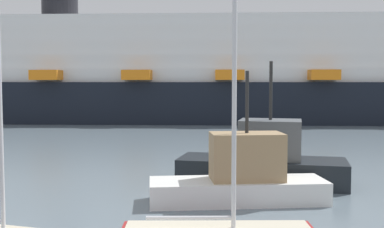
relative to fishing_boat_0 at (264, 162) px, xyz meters
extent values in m
cylinder|color=silver|center=(-8.28, -10.00, 2.94)|extent=(0.12, 0.12, 6.93)
cylinder|color=silver|center=(-1.58, -9.28, 4.49)|extent=(0.14, 0.14, 9.91)
cylinder|color=silver|center=(-2.87, -9.39, -0.11)|extent=(2.59, 0.33, 0.11)
cube|color=black|center=(-0.12, 0.02, -0.48)|extent=(8.39, 3.91, 1.24)
cube|color=#4C5156|center=(0.28, -0.04, 1.10)|extent=(3.20, 2.52, 1.91)
cylinder|color=#262626|center=(0.28, -0.04, 3.47)|extent=(0.16, 0.16, 2.83)
cube|color=white|center=(-1.35, -3.66, -0.63)|extent=(7.55, 3.39, 0.94)
cube|color=#A3845B|center=(-1.00, -3.60, 0.82)|extent=(3.19, 2.15, 1.95)
cylinder|color=#262626|center=(-1.00, -3.60, 3.07)|extent=(0.15, 0.15, 2.55)
cube|color=black|center=(-7.14, 36.97, 1.39)|extent=(90.63, 15.43, 4.97)
cube|color=white|center=(-7.14, 36.97, 4.68)|extent=(83.37, 13.69, 1.63)
cube|color=white|center=(-7.14, 36.97, 6.31)|extent=(78.36, 12.87, 1.63)
cube|color=white|center=(-7.14, 36.97, 7.93)|extent=(73.36, 12.04, 1.63)
cube|color=white|center=(-7.14, 36.97, 9.56)|extent=(68.36, 11.22, 1.63)
cube|color=white|center=(-7.14, 36.97, 11.18)|extent=(63.36, 10.40, 1.63)
cube|color=orange|center=(-22.73, 29.91, 4.68)|extent=(3.33, 2.63, 1.14)
cube|color=orange|center=(-12.20, 30.24, 4.68)|extent=(3.33, 2.63, 1.14)
cube|color=orange|center=(-1.67, 30.56, 4.68)|extent=(3.33, 2.63, 1.14)
cube|color=orange|center=(8.85, 30.89, 4.68)|extent=(3.33, 2.63, 1.14)
cylinder|color=black|center=(-23.39, 36.47, 14.25)|extent=(4.55, 4.55, 4.51)
camera|label=1|loc=(-1.74, -22.98, 3.89)|focal=44.01mm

